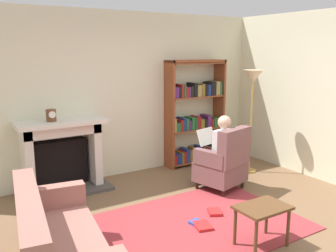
% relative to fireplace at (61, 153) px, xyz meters
% --- Properties ---
extents(ground, '(14.00, 14.00, 0.00)m').
position_rel_fireplace_xyz_m(ground, '(1.09, -2.30, -0.58)').
color(ground, brown).
extents(back_wall, '(5.60, 0.10, 2.70)m').
position_rel_fireplace_xyz_m(back_wall, '(1.09, 0.25, 0.77)').
color(back_wall, beige).
rests_on(back_wall, ground).
extents(side_wall_right, '(0.10, 5.20, 2.70)m').
position_rel_fireplace_xyz_m(side_wall_right, '(3.74, -1.05, 0.77)').
color(side_wall_right, beige).
rests_on(side_wall_right, ground).
extents(area_rug, '(2.40, 1.80, 0.01)m').
position_rel_fireplace_xyz_m(area_rug, '(1.09, -2.00, -0.57)').
color(area_rug, '#9D3237').
rests_on(area_rug, ground).
extents(fireplace, '(1.31, 0.64, 1.09)m').
position_rel_fireplace_xyz_m(fireplace, '(0.00, 0.00, 0.00)').
color(fireplace, '#4C4742').
rests_on(fireplace, ground).
extents(mantel_clock, '(0.14, 0.14, 0.17)m').
position_rel_fireplace_xyz_m(mantel_clock, '(-0.14, -0.10, 0.60)').
color(mantel_clock, brown).
rests_on(mantel_clock, fireplace).
extents(bookshelf, '(1.15, 0.32, 1.91)m').
position_rel_fireplace_xyz_m(bookshelf, '(2.48, 0.04, 0.33)').
color(bookshelf, brown).
rests_on(bookshelf, ground).
extents(armchair_reading, '(0.78, 0.76, 0.97)m').
position_rel_fireplace_xyz_m(armchair_reading, '(2.07, -1.27, -0.15)').
color(armchair_reading, '#331E14').
rests_on(armchair_reading, ground).
extents(seated_reader, '(0.45, 0.58, 1.14)m').
position_rel_fireplace_xyz_m(seated_reader, '(2.04, -1.16, 0.05)').
color(seated_reader, silver).
rests_on(seated_reader, ground).
extents(sofa_floral, '(0.94, 1.78, 0.85)m').
position_rel_fireplace_xyz_m(sofa_floral, '(-0.69, -2.24, -0.26)').
color(sofa_floral, '#A2695D').
rests_on(sofa_floral, ground).
extents(side_table, '(0.56, 0.39, 0.46)m').
position_rel_fireplace_xyz_m(side_table, '(1.35, -2.76, -0.19)').
color(side_table, brown).
rests_on(side_table, ground).
extents(scattered_books, '(0.60, 0.49, 0.04)m').
position_rel_fireplace_xyz_m(scattered_books, '(1.18, -2.01, -0.55)').
color(scattered_books, red).
rests_on(scattered_books, area_rug).
extents(floor_lamp, '(0.32, 0.32, 1.76)m').
position_rel_fireplace_xyz_m(floor_lamp, '(3.00, -0.85, 0.92)').
color(floor_lamp, '#B7933F').
rests_on(floor_lamp, ground).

